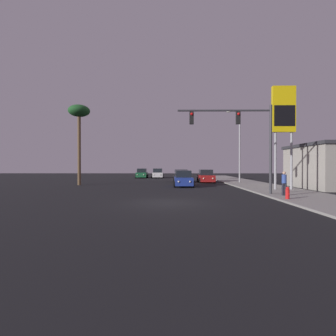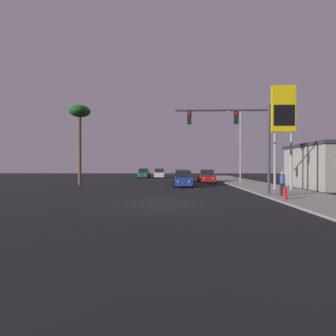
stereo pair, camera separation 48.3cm
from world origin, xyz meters
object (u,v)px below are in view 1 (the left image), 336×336
(car_red, at_px, (206,177))
(palm_tree_near, at_px, (79,115))
(car_blue, at_px, (183,179))
(car_green, at_px, (142,174))
(street_lamp, at_px, (239,142))
(car_black, at_px, (181,177))
(fire_hydrant, at_px, (288,193))
(car_white, at_px, (158,174))
(traffic_light_mast, at_px, (244,131))
(pedestrian_on_sidewalk, at_px, (284,182))
(gas_station_sign, at_px, (284,115))

(car_red, bearing_deg, palm_tree_near, 17.57)
(car_blue, relative_size, palm_tree_near, 0.48)
(car_green, distance_m, street_lamp, 20.12)
(car_blue, bearing_deg, car_black, -90.50)
(car_green, distance_m, fire_hydrant, 33.04)
(car_white, relative_size, palm_tree_near, 0.48)
(car_red, xyz_separation_m, car_blue, (-3.27, -6.45, 0.00))
(traffic_light_mast, height_order, palm_tree_near, palm_tree_near)
(pedestrian_on_sidewalk, bearing_deg, palm_tree_near, 148.42)
(fire_hydrant, distance_m, palm_tree_near, 23.07)
(car_red, relative_size, car_white, 0.99)
(pedestrian_on_sidewalk, bearing_deg, car_black, 111.91)
(car_black, bearing_deg, palm_tree_near, 21.83)
(car_red, distance_m, palm_tree_near, 17.16)
(car_white, relative_size, pedestrian_on_sidewalk, 2.60)
(traffic_light_mast, distance_m, street_lamp, 13.98)
(pedestrian_on_sidewalk, bearing_deg, car_green, 114.33)
(pedestrian_on_sidewalk, relative_size, palm_tree_near, 0.19)
(car_red, distance_m, pedestrian_on_sidewalk, 16.23)
(car_green, height_order, traffic_light_mast, traffic_light_mast)
(car_black, bearing_deg, traffic_light_mast, 103.43)
(traffic_light_mast, relative_size, gas_station_sign, 0.77)
(car_red, height_order, fire_hydrant, car_red)
(palm_tree_near, bearing_deg, traffic_light_mast, -33.11)
(car_white, relative_size, car_black, 1.00)
(gas_station_sign, bearing_deg, traffic_light_mast, -139.95)
(car_blue, bearing_deg, pedestrian_on_sidewalk, 124.45)
(street_lamp, distance_m, gas_station_sign, 10.03)
(car_black, distance_m, street_lamp, 8.50)
(car_green, distance_m, car_blue, 20.32)
(street_lamp, height_order, pedestrian_on_sidewalk, street_lamp)
(fire_hydrant, bearing_deg, street_lamp, 85.61)
(car_white, bearing_deg, pedestrian_on_sidewalk, 107.21)
(car_blue, height_order, street_lamp, street_lamp)
(car_white, bearing_deg, gas_station_sign, 114.55)
(car_green, bearing_deg, car_white, -177.12)
(car_white, xyz_separation_m, street_lamp, (10.81, -14.33, 4.36))
(street_lamp, xyz_separation_m, fire_hydrant, (-1.26, -16.49, -4.63))
(gas_station_sign, bearing_deg, car_red, 115.19)
(car_black, relative_size, street_lamp, 0.48)
(car_white, xyz_separation_m, palm_tree_near, (-7.98, -17.74, 7.08))
(car_black, relative_size, traffic_light_mast, 0.63)
(car_black, xyz_separation_m, palm_tree_near, (-11.66, -4.97, 7.08))
(traffic_light_mast, xyz_separation_m, pedestrian_on_sidewalk, (2.51, -0.96, -3.67))
(gas_station_sign, bearing_deg, pedestrian_on_sidewalk, -112.78)
(street_lamp, distance_m, fire_hydrant, 17.17)
(palm_tree_near, bearing_deg, car_blue, -8.38)
(car_black, bearing_deg, gas_station_sign, 125.43)
(car_red, bearing_deg, traffic_light_mast, 92.76)
(gas_station_sign, relative_size, fire_hydrant, 11.84)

